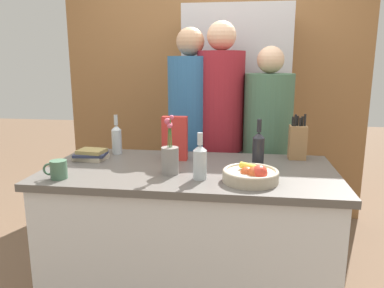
# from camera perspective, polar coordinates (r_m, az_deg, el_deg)

# --- Properties ---
(kitchen_island) EXTENTS (1.64, 0.81, 0.89)m
(kitchen_island) POSITION_cam_1_polar(r_m,az_deg,el_deg) (2.30, -0.36, -14.43)
(kitchen_island) COLOR silver
(kitchen_island) RESTS_ON ground_plane
(back_wall_wood) EXTENTS (2.84, 0.12, 2.60)m
(back_wall_wood) POSITION_cam_1_polar(r_m,az_deg,el_deg) (3.64, 3.33, 9.48)
(back_wall_wood) COLOR olive
(back_wall_wood) RESTS_ON ground_plane
(refrigerator) EXTENTS (0.85, 0.63, 1.92)m
(refrigerator) POSITION_cam_1_polar(r_m,az_deg,el_deg) (3.31, 6.59, 3.22)
(refrigerator) COLOR #B7B7BC
(refrigerator) RESTS_ON ground_plane
(fruit_bowl) EXTENTS (0.28, 0.28, 0.10)m
(fruit_bowl) POSITION_cam_1_polar(r_m,az_deg,el_deg) (1.92, 9.01, -4.63)
(fruit_bowl) COLOR tan
(fruit_bowl) RESTS_ON kitchen_island
(knife_block) EXTENTS (0.11, 0.09, 0.28)m
(knife_block) POSITION_cam_1_polar(r_m,az_deg,el_deg) (2.41, 15.78, 0.36)
(knife_block) COLOR olive
(knife_block) RESTS_ON kitchen_island
(flower_vase) EXTENTS (0.09, 0.09, 0.32)m
(flower_vase) POSITION_cam_1_polar(r_m,az_deg,el_deg) (2.02, -3.38, -2.11)
(flower_vase) COLOR gray
(flower_vase) RESTS_ON kitchen_island
(cereal_box) EXTENTS (0.15, 0.06, 0.27)m
(cereal_box) POSITION_cam_1_polar(r_m,az_deg,el_deg) (2.29, -2.64, 0.87)
(cereal_box) COLOR red
(cereal_box) RESTS_ON kitchen_island
(coffee_mug) EXTENTS (0.12, 0.09, 0.10)m
(coffee_mug) POSITION_cam_1_polar(r_m,az_deg,el_deg) (2.06, -19.73, -3.68)
(coffee_mug) COLOR #42664C
(coffee_mug) RESTS_ON kitchen_island
(book_stack) EXTENTS (0.20, 0.17, 0.07)m
(book_stack) POSITION_cam_1_polar(r_m,az_deg,el_deg) (2.40, -15.14, -1.60)
(book_stack) COLOR #B7A88E
(book_stack) RESTS_ON kitchen_island
(bottle_oil) EXTENTS (0.06, 0.06, 0.26)m
(bottle_oil) POSITION_cam_1_polar(r_m,az_deg,el_deg) (2.50, -11.41, 0.82)
(bottle_oil) COLOR #B2BCC1
(bottle_oil) RESTS_ON kitchen_island
(bottle_vinegar) EXTENTS (0.07, 0.07, 0.28)m
(bottle_vinegar) POSITION_cam_1_polar(r_m,az_deg,el_deg) (2.16, 10.08, -0.73)
(bottle_vinegar) COLOR black
(bottle_vinegar) RESTS_ON kitchen_island
(bottle_wine) EXTENTS (0.07, 0.07, 0.24)m
(bottle_wine) POSITION_cam_1_polar(r_m,az_deg,el_deg) (1.92, 1.21, -2.60)
(bottle_wine) COLOR #B2BCC1
(bottle_wine) RESTS_ON kitchen_island
(person_at_sink) EXTENTS (0.33, 0.33, 1.73)m
(person_at_sink) POSITION_cam_1_polar(r_m,az_deg,el_deg) (2.79, -0.25, 1.90)
(person_at_sink) COLOR #383842
(person_at_sink) RESTS_ON ground_plane
(person_in_blue) EXTENTS (0.34, 0.34, 1.77)m
(person_in_blue) POSITION_cam_1_polar(r_m,az_deg,el_deg) (2.77, 4.30, 2.23)
(person_in_blue) COLOR #383842
(person_in_blue) RESTS_ON ground_plane
(person_in_red_tee) EXTENTS (0.34, 0.34, 1.59)m
(person_in_red_tee) POSITION_cam_1_polar(r_m,az_deg,el_deg) (2.74, 11.33, -0.37)
(person_in_red_tee) COLOR #383842
(person_in_red_tee) RESTS_ON ground_plane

